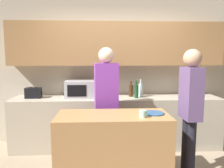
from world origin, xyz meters
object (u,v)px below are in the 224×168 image
at_px(bottle_1, 136,91).
at_px(cup_0, 143,114).
at_px(toaster, 33,93).
at_px(potted_plant, 188,86).
at_px(bottle_2, 141,90).
at_px(bottle_0, 131,91).
at_px(plate_on_island, 154,113).
at_px(person_left, 190,104).
at_px(microwave, 81,89).
at_px(person_center, 106,95).

distance_m(bottle_1, cup_0, 1.21).
distance_m(toaster, potted_plant, 2.72).
bearing_deg(toaster, bottle_2, 1.01).
relative_size(bottle_1, cup_0, 3.48).
relative_size(bottle_1, bottle_2, 0.97).
xyz_separation_m(bottle_0, plate_on_island, (0.13, -1.18, -0.10)).
bearing_deg(cup_0, person_left, 14.37).
bearing_deg(cup_0, bottle_0, 88.31).
height_order(bottle_1, plate_on_island, bottle_1).
bearing_deg(bottle_0, plate_on_island, -83.63).
height_order(microwave, toaster, microwave).
xyz_separation_m(toaster, bottle_2, (1.87, 0.03, 0.03)).
distance_m(microwave, plate_on_island, 1.52).
height_order(bottle_0, bottle_2, bottle_2).
distance_m(bottle_1, person_left, 1.16).
bearing_deg(bottle_2, person_left, -69.91).
height_order(potted_plant, cup_0, potted_plant).
height_order(bottle_1, person_center, person_center).
height_order(cup_0, person_center, person_center).
bearing_deg(cup_0, plate_on_island, 43.23).
relative_size(toaster, bottle_2, 0.83).
bearing_deg(person_left, person_center, 61.56).
relative_size(bottle_0, plate_on_island, 1.07).
bearing_deg(bottle_1, toaster, 177.34).
bearing_deg(person_left, toaster, 62.96).
height_order(bottle_2, plate_on_island, bottle_2).
height_order(microwave, person_center, person_center).
relative_size(toaster, person_center, 0.15).
bearing_deg(bottle_2, person_center, -135.64).
relative_size(potted_plant, person_center, 0.23).
xyz_separation_m(bottle_0, bottle_1, (0.08, -0.13, 0.01)).
xyz_separation_m(potted_plant, cup_0, (-1.06, -1.29, -0.15)).
xyz_separation_m(potted_plant, person_left, (-0.42, -1.12, -0.08)).
relative_size(microwave, plate_on_island, 2.00).
bearing_deg(microwave, bottle_0, 3.48).
xyz_separation_m(plate_on_island, cup_0, (-0.17, -0.16, 0.04)).
xyz_separation_m(microwave, potted_plant, (1.90, 0.00, 0.05)).
height_order(toaster, plate_on_island, toaster).
bearing_deg(bottle_1, person_left, -63.60).
height_order(potted_plant, bottle_1, potted_plant).
bearing_deg(toaster, person_left, -26.14).
relative_size(plate_on_island, person_center, 0.15).
bearing_deg(toaster, bottle_1, -2.66).
relative_size(bottle_1, person_left, 0.18).
relative_size(toaster, bottle_0, 0.94).
height_order(potted_plant, bottle_0, potted_plant).
distance_m(toaster, cup_0, 2.10).
xyz_separation_m(microwave, toaster, (-0.82, 0.00, -0.06)).
distance_m(bottle_0, person_left, 1.32).
xyz_separation_m(toaster, cup_0, (1.66, -1.29, -0.05)).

